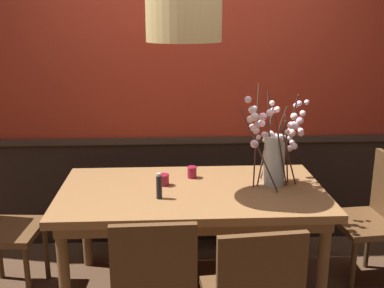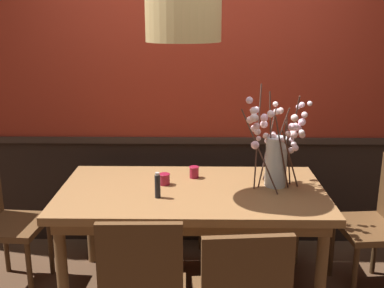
{
  "view_description": "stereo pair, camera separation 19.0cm",
  "coord_description": "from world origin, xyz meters",
  "px_view_note": "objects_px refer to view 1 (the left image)",
  "views": [
    {
      "loc": [
        -0.15,
        -2.86,
        1.85
      ],
      "look_at": [
        0.0,
        0.0,
        1.06
      ],
      "focal_mm": 43.46,
      "sensor_mm": 36.0,
      "label": 1
    },
    {
      "loc": [
        0.04,
        -2.87,
        1.85
      ],
      "look_at": [
        0.0,
        0.0,
        1.06
      ],
      "focal_mm": 43.46,
      "sensor_mm": 36.0,
      "label": 2
    }
  ],
  "objects_px": {
    "chair_head_east_end": "(375,213)",
    "pendant_lamp": "(184,16)",
    "chair_far_side_right": "(215,178)",
    "candle_holder_nearer_edge": "(192,172)",
    "vase_with_blossoms": "(275,151)",
    "condiment_bottle": "(159,186)",
    "dining_table": "(192,201)",
    "candle_holder_nearer_center": "(164,180)",
    "chair_far_side_left": "(151,176)"
  },
  "relations": [
    {
      "from": "chair_head_east_end",
      "to": "pendant_lamp",
      "type": "height_order",
      "value": "pendant_lamp"
    },
    {
      "from": "chair_far_side_right",
      "to": "candle_holder_nearer_edge",
      "type": "height_order",
      "value": "chair_far_side_right"
    },
    {
      "from": "chair_far_side_right",
      "to": "candle_holder_nearer_edge",
      "type": "bearing_deg",
      "value": -109.72
    },
    {
      "from": "vase_with_blossoms",
      "to": "chair_far_side_right",
      "type": "bearing_deg",
      "value": 111.41
    },
    {
      "from": "chair_head_east_end",
      "to": "vase_with_blossoms",
      "type": "distance_m",
      "value": 0.84
    },
    {
      "from": "condiment_bottle",
      "to": "chair_far_side_right",
      "type": "bearing_deg",
      "value": 65.88
    },
    {
      "from": "dining_table",
      "to": "chair_head_east_end",
      "type": "relative_size",
      "value": 1.86
    },
    {
      "from": "chair_head_east_end",
      "to": "candle_holder_nearer_edge",
      "type": "distance_m",
      "value": 1.29
    },
    {
      "from": "chair_far_side_right",
      "to": "candle_holder_nearer_center",
      "type": "distance_m",
      "value": 0.93
    },
    {
      "from": "chair_far_side_left",
      "to": "candle_holder_nearer_center",
      "type": "relative_size",
      "value": 12.64
    },
    {
      "from": "candle_holder_nearer_center",
      "to": "condiment_bottle",
      "type": "bearing_deg",
      "value": -96.5
    },
    {
      "from": "vase_with_blossoms",
      "to": "chair_head_east_end",
      "type": "bearing_deg",
      "value": -3.19
    },
    {
      "from": "chair_far_side_left",
      "to": "condiment_bottle",
      "type": "bearing_deg",
      "value": -84.77
    },
    {
      "from": "condiment_bottle",
      "to": "candle_holder_nearer_center",
      "type": "bearing_deg",
      "value": 83.5
    },
    {
      "from": "candle_holder_nearer_center",
      "to": "chair_far_side_right",
      "type": "bearing_deg",
      "value": 61.3
    },
    {
      "from": "chair_head_east_end",
      "to": "chair_far_side_left",
      "type": "distance_m",
      "value": 1.79
    },
    {
      "from": "chair_far_side_left",
      "to": "candle_holder_nearer_center",
      "type": "xyz_separation_m",
      "value": [
        0.12,
        -0.79,
        0.25
      ]
    },
    {
      "from": "dining_table",
      "to": "candle_holder_nearer_edge",
      "type": "relative_size",
      "value": 21.09
    },
    {
      "from": "dining_table",
      "to": "condiment_bottle",
      "type": "bearing_deg",
      "value": -144.22
    },
    {
      "from": "chair_head_east_end",
      "to": "vase_with_blossoms",
      "type": "relative_size",
      "value": 1.4
    },
    {
      "from": "candle_holder_nearer_center",
      "to": "condiment_bottle",
      "type": "xyz_separation_m",
      "value": [
        -0.03,
        -0.23,
        0.04
      ]
    },
    {
      "from": "candle_holder_nearer_center",
      "to": "candle_holder_nearer_edge",
      "type": "relative_size",
      "value": 0.94
    },
    {
      "from": "dining_table",
      "to": "candle_holder_nearer_edge",
      "type": "bearing_deg",
      "value": 86.96
    },
    {
      "from": "vase_with_blossoms",
      "to": "candle_holder_nearer_center",
      "type": "bearing_deg",
      "value": 178.72
    },
    {
      "from": "vase_with_blossoms",
      "to": "condiment_bottle",
      "type": "distance_m",
      "value": 0.81
    },
    {
      "from": "chair_head_east_end",
      "to": "dining_table",
      "type": "bearing_deg",
      "value": -178.94
    },
    {
      "from": "candle_holder_nearer_edge",
      "to": "condiment_bottle",
      "type": "bearing_deg",
      "value": -120.97
    },
    {
      "from": "candle_holder_nearer_center",
      "to": "condiment_bottle",
      "type": "distance_m",
      "value": 0.24
    },
    {
      "from": "candle_holder_nearer_center",
      "to": "vase_with_blossoms",
      "type": "bearing_deg",
      "value": -1.28
    },
    {
      "from": "chair_head_east_end",
      "to": "candle_holder_nearer_center",
      "type": "xyz_separation_m",
      "value": [
        -1.45,
        0.06,
        0.25
      ]
    },
    {
      "from": "chair_head_east_end",
      "to": "chair_far_side_left",
      "type": "bearing_deg",
      "value": 151.63
    },
    {
      "from": "dining_table",
      "to": "condiment_bottle",
      "type": "xyz_separation_m",
      "value": [
        -0.21,
        -0.15,
        0.16
      ]
    },
    {
      "from": "candle_holder_nearer_edge",
      "to": "chair_far_side_left",
      "type": "bearing_deg",
      "value": 116.02
    },
    {
      "from": "chair_head_east_end",
      "to": "condiment_bottle",
      "type": "bearing_deg",
      "value": -173.18
    },
    {
      "from": "chair_far_side_right",
      "to": "condiment_bottle",
      "type": "distance_m",
      "value": 1.15
    },
    {
      "from": "chair_far_side_left",
      "to": "condiment_bottle",
      "type": "distance_m",
      "value": 1.07
    },
    {
      "from": "vase_with_blossoms",
      "to": "pendant_lamp",
      "type": "relative_size",
      "value": 0.57
    },
    {
      "from": "vase_with_blossoms",
      "to": "condiment_bottle",
      "type": "height_order",
      "value": "vase_with_blossoms"
    },
    {
      "from": "pendant_lamp",
      "to": "chair_head_east_end",
      "type": "bearing_deg",
      "value": 3.24
    },
    {
      "from": "vase_with_blossoms",
      "to": "candle_holder_nearer_center",
      "type": "height_order",
      "value": "vase_with_blossoms"
    },
    {
      "from": "candle_holder_nearer_center",
      "to": "candle_holder_nearer_edge",
      "type": "xyz_separation_m",
      "value": [
        0.2,
        0.14,
        0.0
      ]
    },
    {
      "from": "candle_holder_nearer_edge",
      "to": "pendant_lamp",
      "type": "relative_size",
      "value": 0.07
    },
    {
      "from": "chair_far_side_right",
      "to": "condiment_bottle",
      "type": "xyz_separation_m",
      "value": [
        -0.45,
        -1.01,
        0.32
      ]
    },
    {
      "from": "dining_table",
      "to": "chair_head_east_end",
      "type": "height_order",
      "value": "chair_head_east_end"
    },
    {
      "from": "candle_holder_nearer_edge",
      "to": "dining_table",
      "type": "bearing_deg",
      "value": -93.04
    },
    {
      "from": "candle_holder_nearer_edge",
      "to": "condiment_bottle",
      "type": "height_order",
      "value": "condiment_bottle"
    },
    {
      "from": "chair_far_side_left",
      "to": "vase_with_blossoms",
      "type": "height_order",
      "value": "vase_with_blossoms"
    },
    {
      "from": "candle_holder_nearer_center",
      "to": "dining_table",
      "type": "bearing_deg",
      "value": -23.2
    },
    {
      "from": "chair_far_side_left",
      "to": "chair_far_side_right",
      "type": "xyz_separation_m",
      "value": [
        0.55,
        -0.01,
        -0.03
      ]
    },
    {
      "from": "dining_table",
      "to": "condiment_bottle",
      "type": "height_order",
      "value": "condiment_bottle"
    }
  ]
}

